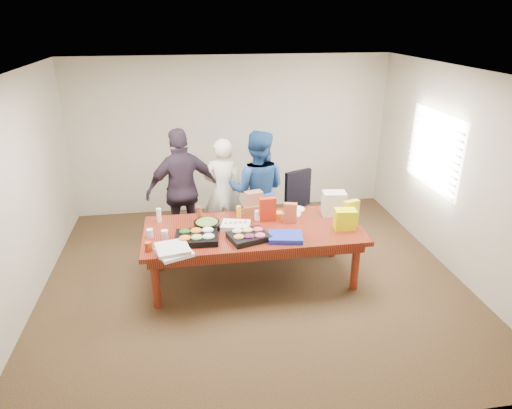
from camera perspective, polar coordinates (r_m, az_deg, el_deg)
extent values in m
cube|color=#47301E|center=(6.22, -0.34, -9.36)|extent=(5.50, 5.00, 0.02)
cube|color=white|center=(5.29, -0.41, 16.39)|extent=(5.50, 5.00, 0.02)
cube|color=beige|center=(7.98, -3.09, 8.67)|extent=(5.50, 0.04, 2.70)
cube|color=beige|center=(3.43, 6.02, -12.15)|extent=(5.50, 0.04, 2.70)
cube|color=beige|center=(5.90, -27.84, 0.72)|extent=(0.04, 5.00, 2.70)
cube|color=beige|center=(6.58, 24.07, 3.55)|extent=(0.04, 5.00, 2.70)
cube|color=white|center=(7.01, 21.53, 6.34)|extent=(0.03, 1.40, 1.10)
cube|color=beige|center=(6.99, 21.24, 6.34)|extent=(0.04, 1.36, 1.00)
cube|color=#4C1C0F|center=(6.02, -0.35, -6.26)|extent=(2.80, 1.20, 0.75)
cube|color=black|center=(6.91, 5.59, -0.88)|extent=(0.72, 0.72, 1.08)
imported|color=white|center=(6.89, -4.14, 1.69)|extent=(0.63, 0.45, 1.65)
imported|color=navy|center=(6.68, 0.17, 1.79)|extent=(1.03, 0.89, 1.81)
imported|color=#2D222D|center=(6.72, -9.22, 1.79)|extent=(1.17, 0.73, 1.85)
cube|color=black|center=(5.58, -7.48, -4.17)|extent=(0.53, 0.43, 0.08)
cube|color=black|center=(5.57, -0.94, -4.07)|extent=(0.56, 0.49, 0.07)
cube|color=white|center=(5.86, -2.57, -2.66)|extent=(0.42, 0.35, 0.06)
cylinder|color=black|center=(5.84, -6.21, -2.65)|extent=(0.41, 0.41, 0.11)
cube|color=#1E2DAB|center=(5.58, 3.73, -4.10)|extent=(0.46, 0.38, 0.06)
cube|color=#B9250C|center=(6.01, 1.46, -0.61)|extent=(0.23, 0.10, 0.32)
cube|color=yellow|center=(6.08, 11.87, -0.90)|extent=(0.22, 0.14, 0.31)
cube|color=#C85431|center=(5.99, 4.35, -1.06)|extent=(0.19, 0.12, 0.27)
cylinder|color=white|center=(6.07, 0.19, -1.37)|extent=(0.10, 0.10, 0.13)
cylinder|color=#EDB113|center=(6.11, -2.18, -0.98)|extent=(0.07, 0.07, 0.18)
cylinder|color=brown|center=(6.08, -7.13, -1.15)|extent=(0.08, 0.08, 0.20)
cylinder|color=#F9F4CC|center=(6.14, -12.14, -1.33)|extent=(0.08, 0.08, 0.19)
cube|color=#F0A41D|center=(6.16, 2.34, -1.29)|extent=(0.23, 0.15, 0.07)
cube|color=brown|center=(6.27, -0.22, -0.59)|extent=(0.31, 0.16, 0.12)
cube|color=#996045|center=(6.27, -0.28, 0.32)|extent=(0.26, 0.19, 0.31)
cylinder|color=#AA3A11|center=(5.45, -13.43, -5.17)|extent=(0.09, 0.09, 0.11)
cylinder|color=white|center=(5.68, -11.42, -3.75)|extent=(0.10, 0.10, 0.12)
cylinder|color=silver|center=(5.75, -13.23, -3.58)|extent=(0.09, 0.09, 0.11)
cube|color=white|center=(5.33, -10.27, -5.94)|extent=(0.48, 0.48, 0.04)
cube|color=silver|center=(5.33, -10.49, -5.47)|extent=(0.43, 0.43, 0.04)
cylinder|color=white|center=(6.27, 4.56, -1.21)|extent=(0.32, 0.32, 0.01)
cylinder|color=white|center=(6.44, 5.17, -0.56)|extent=(0.25, 0.25, 0.01)
cylinder|color=beige|center=(6.09, 0.81, -1.60)|extent=(0.20, 0.20, 0.07)
cylinder|color=white|center=(6.03, -6.16, -2.05)|extent=(0.17, 0.17, 0.06)
cube|color=silver|center=(6.28, 9.78, 0.13)|extent=(0.33, 0.25, 0.33)
cube|color=#F0FF03|center=(5.90, 11.16, -1.83)|extent=(0.29, 0.21, 0.27)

